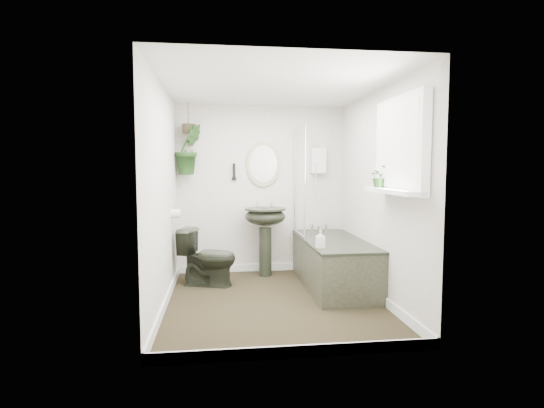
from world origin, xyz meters
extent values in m
cube|color=black|center=(0.00, 0.00, -0.01)|extent=(2.30, 2.80, 0.02)
cube|color=white|center=(0.00, 0.00, 2.31)|extent=(2.30, 2.80, 0.02)
cube|color=white|center=(0.00, 1.41, 1.15)|extent=(2.30, 0.02, 2.30)
cube|color=white|center=(0.00, -1.41, 1.15)|extent=(2.30, 0.02, 2.30)
cube|color=white|center=(-1.16, 0.00, 1.15)|extent=(0.02, 2.80, 2.30)
cube|color=white|center=(1.16, 0.00, 1.15)|extent=(0.02, 2.80, 2.30)
cube|color=white|center=(0.00, 0.00, 0.05)|extent=(2.30, 2.80, 0.10)
cube|color=white|center=(0.80, 1.34, 1.55)|extent=(0.20, 0.10, 0.35)
ellipsoid|color=tan|center=(0.03, 1.37, 1.50)|extent=(0.46, 0.03, 0.62)
cylinder|color=black|center=(-0.37, 1.36, 1.40)|extent=(0.04, 0.04, 0.22)
cylinder|color=white|center=(-1.10, 0.70, 0.90)|extent=(0.11, 0.11, 0.11)
cube|color=white|center=(1.09, -0.70, 1.65)|extent=(0.08, 1.00, 0.90)
cube|color=white|center=(1.02, -0.70, 1.23)|extent=(0.18, 1.00, 0.04)
cube|color=white|center=(1.04, -0.70, 1.65)|extent=(0.01, 0.86, 0.76)
imported|color=black|center=(-0.72, 0.75, 0.35)|extent=(0.78, 0.59, 0.70)
imported|color=black|center=(1.01, -0.40, 1.36)|extent=(0.23, 0.20, 0.22)
imported|color=black|center=(-0.97, 1.25, 1.69)|extent=(0.46, 0.44, 0.66)
imported|color=black|center=(0.51, -0.01, 0.68)|extent=(0.09, 0.09, 0.20)
cylinder|color=#372F1D|center=(-0.97, 1.25, 1.96)|extent=(0.16, 0.16, 0.12)
camera|label=1|loc=(-0.57, -4.46, 1.44)|focal=28.00mm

